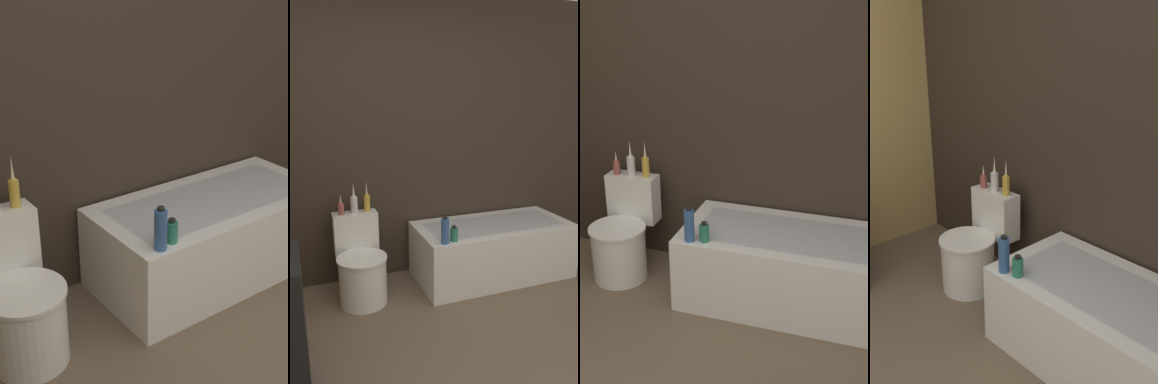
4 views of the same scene
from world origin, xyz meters
TOP-DOWN VIEW (x-y plane):
  - wall_back_tiled at (0.00, 2.05)m, footprint 6.40×0.06m
  - bathtub at (0.75, 1.65)m, footprint 1.47×0.70m
  - toilet at (-0.51, 1.64)m, footprint 0.41×0.56m
  - vase_gold at (-0.63, 1.83)m, footprint 0.05×0.05m
  - vase_silver at (-0.51, 1.85)m, footprint 0.06×0.06m
  - vase_bronze at (-0.40, 1.86)m, footprint 0.05×0.05m
  - shampoo_bottle_tall at (0.13, 1.36)m, footprint 0.07×0.07m
  - shampoo_bottle_short at (0.23, 1.39)m, footprint 0.06×0.06m

SIDE VIEW (x-z plane):
  - bathtub at x=0.75m, z-range 0.00..0.52m
  - toilet at x=-0.51m, z-range -0.07..0.64m
  - shampoo_bottle_short at x=0.23m, z-range 0.51..0.64m
  - shampoo_bottle_tall at x=0.13m, z-range 0.51..0.75m
  - vase_gold at x=-0.63m, z-range 0.68..0.86m
  - vase_bronze at x=-0.40m, z-range 0.67..0.93m
  - vase_silver at x=-0.51m, z-range 0.67..0.93m
  - wall_back_tiled at x=0.00m, z-range 0.00..2.60m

